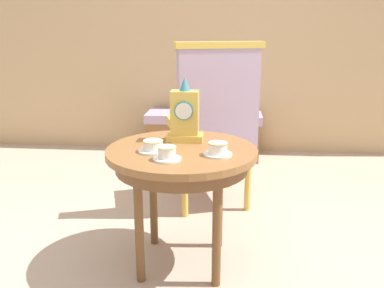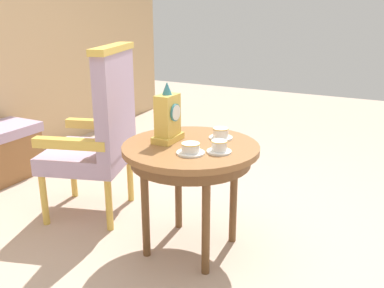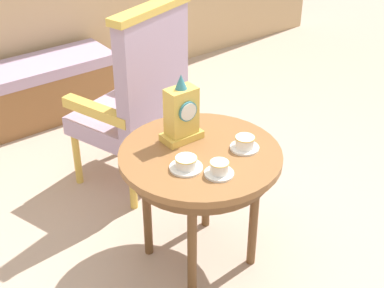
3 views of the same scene
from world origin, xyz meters
TOP-DOWN VIEW (x-y plane):
  - ground_plane at (0.00, 0.00)m, footprint 10.00×10.00m
  - side_table at (0.01, 0.06)m, footprint 0.76×0.76m
  - teacup_left at (-0.12, -0.01)m, footprint 0.15×0.15m
  - teacup_right at (-0.04, -0.13)m, footprint 0.13×0.13m
  - teacup_center at (0.19, -0.04)m, footprint 0.14×0.14m
  - mantel_clock at (0.01, 0.20)m, footprint 0.19×0.11m
  - armchair at (0.13, 0.80)m, footprint 0.68×0.67m
  - window_bench at (0.00, 1.95)m, footprint 1.09×0.40m

SIDE VIEW (x-z plane):
  - ground_plane at x=0.00m, z-range 0.00..0.00m
  - window_bench at x=0.00m, z-range 0.00..0.44m
  - side_table at x=0.01m, z-range 0.25..0.89m
  - armchair at x=0.13m, z-range 0.02..1.16m
  - teacup_left at x=-0.12m, z-range 0.64..0.70m
  - teacup_center at x=0.19m, z-range 0.64..0.70m
  - teacup_right at x=-0.04m, z-range 0.64..0.70m
  - mantel_clock at x=0.01m, z-range 0.61..0.95m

